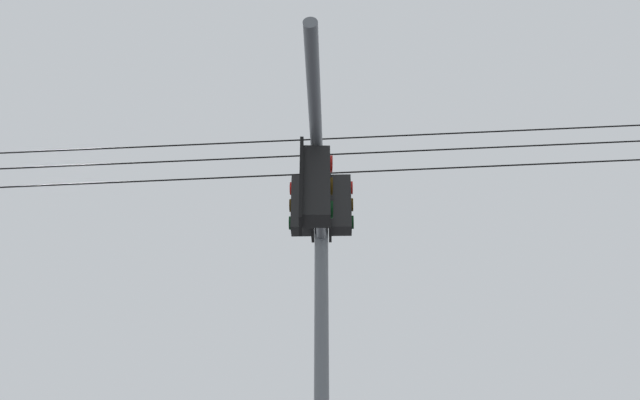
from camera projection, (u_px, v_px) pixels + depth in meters
signal_mast_assembly at (320, 292)px, 8.56m from camera, size 1.17×4.50×7.43m
overhead_wire_span at (263, 158)px, 10.41m from camera, size 20.13×3.00×1.34m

